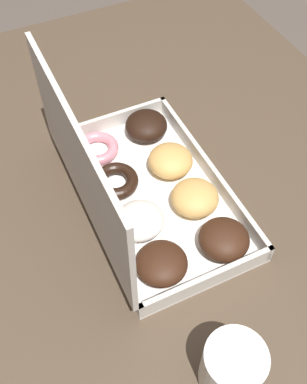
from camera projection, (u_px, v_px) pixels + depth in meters
name	position (u px, v px, depth m)	size (l,w,h in m)	color
ground_plane	(161.00, 325.00, 1.35)	(8.00, 8.00, 0.00)	#564C44
dining_table	(165.00, 207.00, 0.87)	(1.13, 0.88, 0.70)	#4C3D2D
donut_box	(147.00, 188.00, 0.72)	(0.38, 0.23, 0.24)	white
coffee_mug	(232.00, 367.00, 0.55)	(0.08, 0.08, 0.08)	white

